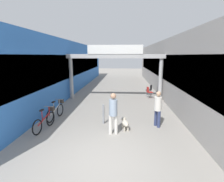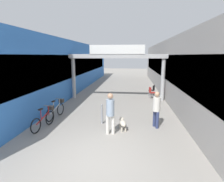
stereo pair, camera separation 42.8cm
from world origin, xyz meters
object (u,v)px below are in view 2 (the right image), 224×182
object	(u,v)px
pedestrian_companion	(156,107)
cafe_chair_red_nearer	(151,92)
pedestrian_with_dog	(110,111)
dog_on_leash	(123,123)
bicycle_red_nearest	(45,119)
cafe_chair_black_farther	(152,89)
bicycle_silver_second	(56,110)
bollard_post_metal	(102,114)

from	to	relation	value
pedestrian_companion	cafe_chair_red_nearer	size ratio (longest dim) A/B	1.90
pedestrian_with_dog	dog_on_leash	distance (m)	1.00
dog_on_leash	bicycle_red_nearest	bearing A→B (deg)	-177.04
pedestrian_companion	cafe_chair_black_farther	world-z (taller)	pedestrian_companion
dog_on_leash	bicycle_silver_second	bearing A→B (deg)	161.91
pedestrian_with_dog	bollard_post_metal	world-z (taller)	pedestrian_with_dog
bicycle_red_nearest	cafe_chair_black_farther	xyz separation A→B (m)	(5.66, 7.17, 0.10)
cafe_chair_red_nearer	cafe_chair_black_farther	size ratio (longest dim) A/B	1.00
bollard_post_metal	cafe_chair_red_nearer	world-z (taller)	bollard_post_metal
dog_on_leash	bicycle_silver_second	world-z (taller)	bicycle_silver_second
pedestrian_companion	bicycle_silver_second	world-z (taller)	pedestrian_companion
bicycle_silver_second	cafe_chair_black_farther	size ratio (longest dim) A/B	1.89
cafe_chair_red_nearer	cafe_chair_black_farther	xyz separation A→B (m)	(0.19, 0.91, 0.00)
bicycle_red_nearest	cafe_chair_red_nearer	size ratio (longest dim) A/B	1.89
dog_on_leash	cafe_chair_red_nearer	distance (m)	6.36
bicycle_silver_second	cafe_chair_red_nearer	world-z (taller)	bicycle_silver_second
pedestrian_with_dog	bicycle_silver_second	xyz separation A→B (m)	(-3.13, 1.68, -0.59)
dog_on_leash	cafe_chair_black_farther	bearing A→B (deg)	73.49
pedestrian_companion	bollard_post_metal	world-z (taller)	pedestrian_companion
dog_on_leash	bollard_post_metal	xyz separation A→B (m)	(-1.04, 0.60, 0.19)
pedestrian_with_dog	cafe_chair_black_farther	distance (m)	7.92
dog_on_leash	bicycle_red_nearest	world-z (taller)	bicycle_red_nearest
bicycle_silver_second	cafe_chair_red_nearer	xyz separation A→B (m)	(5.50, 4.89, 0.10)
pedestrian_with_dog	bollard_post_metal	distance (m)	1.33
cafe_chair_black_farther	dog_on_leash	bearing A→B (deg)	-106.51
bicycle_silver_second	pedestrian_companion	bearing A→B (deg)	-8.14
cafe_chair_black_farther	bicycle_red_nearest	bearing A→B (deg)	-128.29
bicycle_silver_second	cafe_chair_black_farther	xyz separation A→B (m)	(5.69, 5.80, 0.10)
dog_on_leash	cafe_chair_red_nearer	size ratio (longest dim) A/B	0.82
pedestrian_with_dog	cafe_chair_black_farther	bearing A→B (deg)	71.08
cafe_chair_red_nearer	dog_on_leash	bearing A→B (deg)	-107.19
cafe_chair_red_nearer	cafe_chair_black_farther	distance (m)	0.93
pedestrian_companion	bicycle_red_nearest	size ratio (longest dim) A/B	1.01
bicycle_silver_second	bollard_post_metal	distance (m)	2.65
bicycle_red_nearest	bollard_post_metal	xyz separation A→B (m)	(2.55, 0.79, 0.07)
cafe_chair_black_farther	bollard_post_metal	bearing A→B (deg)	-115.98
bicycle_red_nearest	cafe_chair_red_nearer	distance (m)	8.31
dog_on_leash	bicycle_silver_second	size ratio (longest dim) A/B	0.44
pedestrian_companion	bicycle_silver_second	xyz separation A→B (m)	(-5.14, 0.74, -0.53)
pedestrian_companion	cafe_chair_red_nearer	bearing A→B (deg)	86.31
dog_on_leash	bicycle_silver_second	xyz separation A→B (m)	(-3.62, 1.18, 0.12)
bollard_post_metal	cafe_chair_red_nearer	bearing A→B (deg)	61.93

